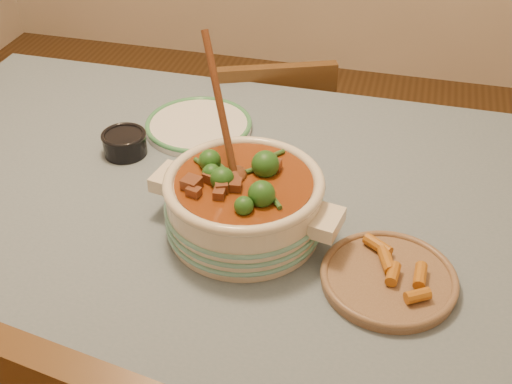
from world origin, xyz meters
TOP-DOWN VIEW (x-y plane):
  - dining_table at (0.00, 0.00)m, footprint 1.68×1.08m
  - stew_casserole at (0.11, -0.11)m, footprint 0.42×0.37m
  - white_plate at (-0.11, 0.25)m, footprint 0.36×0.36m
  - condiment_bowl at (-0.25, 0.09)m, footprint 0.14×0.14m
  - fried_plate at (0.42, -0.20)m, footprint 0.27×0.27m
  - chair_far at (-0.02, 0.68)m, footprint 0.48×0.48m

SIDE VIEW (x-z plane):
  - chair_far at x=-0.02m, z-range 0.05..0.85m
  - dining_table at x=0.00m, z-range 0.29..1.04m
  - white_plate at x=-0.11m, z-range 0.76..0.78m
  - fried_plate at x=0.42m, z-range 0.75..0.80m
  - condiment_bowl at x=-0.25m, z-range 0.76..0.82m
  - stew_casserole at x=0.11m, z-range 0.64..1.03m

